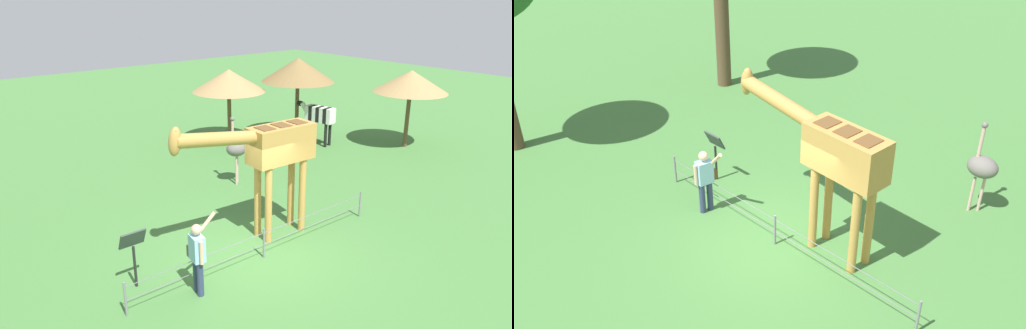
# 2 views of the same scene
# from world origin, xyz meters

# --- Properties ---
(ground_plane) EXTENTS (60.00, 60.00, 0.00)m
(ground_plane) POSITION_xyz_m (0.00, 0.00, 0.00)
(ground_plane) COLOR #427538
(giraffe) EXTENTS (3.93, 0.79, 3.32)m
(giraffe) POSITION_xyz_m (-0.82, -0.62, 2.28)
(giraffe) COLOR #BC8942
(giraffe) RESTS_ON ground_plane
(visitor) EXTENTS (0.69, 0.59, 1.70)m
(visitor) POSITION_xyz_m (1.98, 0.35, 0.90)
(visitor) COLOR navy
(visitor) RESTS_ON ground_plane
(zebra) EXTENTS (0.63, 1.83, 1.66)m
(zebra) POSITION_xyz_m (-7.61, -5.41, 1.16)
(zebra) COLOR black
(zebra) RESTS_ON ground_plane
(ostrich) EXTENTS (0.70, 0.56, 2.25)m
(ostrich) POSITION_xyz_m (-2.41, -4.06, 1.18)
(ostrich) COLOR #CC9E93
(ostrich) RESTS_ON ground_plane
(shade_hut_near) EXTENTS (2.89, 2.89, 3.03)m
(shade_hut_near) POSITION_xyz_m (-4.86, -7.71, 2.59)
(shade_hut_near) COLOR brown
(shade_hut_near) RESTS_ON ground_plane
(shade_hut_far) EXTENTS (2.96, 2.96, 3.38)m
(shade_hut_far) POSITION_xyz_m (-7.44, -6.49, 2.89)
(shade_hut_far) COLOR brown
(shade_hut_far) RESTS_ON ground_plane
(shade_hut_aside) EXTENTS (2.83, 2.83, 3.05)m
(shade_hut_aside) POSITION_xyz_m (-10.03, -2.92, 2.62)
(shade_hut_aside) COLOR brown
(shade_hut_aside) RESTS_ON ground_plane
(info_sign) EXTENTS (0.56, 0.21, 1.32)m
(info_sign) POSITION_xyz_m (2.88, -0.70, 0.95)
(info_sign) COLOR black
(info_sign) RESTS_ON ground_plane
(wire_fence) EXTENTS (7.05, 0.05, 0.75)m
(wire_fence) POSITION_xyz_m (0.00, 0.12, 0.40)
(wire_fence) COLOR slate
(wire_fence) RESTS_ON ground_plane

